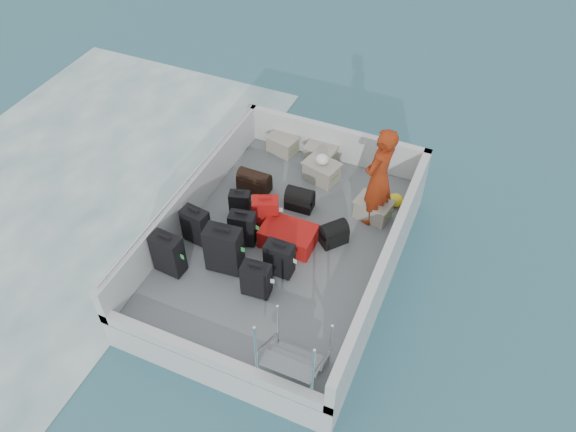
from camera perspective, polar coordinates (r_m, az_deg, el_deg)
name	(u,v)px	position (r m, az deg, el deg)	size (l,w,h in m)	color
ground	(283,266)	(9.76, -0.48, -5.14)	(160.00, 160.00, 0.00)	#1B4C5F
wake_foam	(61,192)	(11.96, -22.05, 2.29)	(10.00, 10.00, 0.00)	white
ferry_hull	(283,255)	(9.53, -0.49, -3.98)	(3.60, 5.00, 0.60)	silver
deck	(283,243)	(9.30, -0.50, -2.73)	(3.30, 4.70, 0.02)	slate
deck_fittings	(295,247)	(8.73, 0.71, -3.14)	(3.60, 5.00, 0.90)	silver
suitcase_0	(168,254)	(8.83, -12.08, -3.83)	(0.47, 0.27, 0.73)	black
suitcase_1	(196,226)	(9.22, -9.33, -1.01)	(0.44, 0.25, 0.65)	black
suitcase_2	(240,204)	(9.59, -4.90, 1.19)	(0.35, 0.21, 0.51)	black
suitcase_3	(224,250)	(8.68, -6.53, -3.42)	(0.55, 0.32, 0.83)	black
suitcase_4	(243,229)	(9.11, -4.63, -1.28)	(0.42, 0.25, 0.62)	black
suitcase_5	(266,213)	(9.35, -2.30, 0.31)	(0.43, 0.26, 0.60)	#B10D11
suitcase_6	(256,280)	(8.41, -3.24, -6.49)	(0.43, 0.25, 0.60)	black
suitcase_7	(279,259)	(8.64, -0.89, -4.41)	(0.44, 0.25, 0.62)	black
suitcase_8	(288,236)	(9.15, 0.03, -2.05)	(0.57, 0.87, 0.34)	#B10D11
duffel_0	(254,183)	(10.13, -3.44, 3.38)	(0.59, 0.30, 0.32)	black
duffel_1	(300,200)	(9.77, 1.19, 1.60)	(0.48, 0.30, 0.32)	black
duffel_2	(333,235)	(9.22, 4.64, -1.91)	(0.44, 0.30, 0.32)	black
crate_0	(283,145)	(10.96, -0.56, 7.24)	(0.53, 0.37, 0.32)	gray
crate_1	(321,155)	(10.73, 3.33, 6.22)	(0.55, 0.38, 0.33)	gray
crate_2	(322,172)	(10.32, 3.43, 4.49)	(0.59, 0.41, 0.36)	gray
crate_3	(373,210)	(9.69, 8.63, 0.63)	(0.57, 0.39, 0.34)	gray
yellow_bag	(396,200)	(10.03, 10.87, 1.60)	(0.28, 0.26, 0.22)	yellow
white_bag	(322,161)	(10.15, 3.50, 5.64)	(0.24, 0.24, 0.18)	white
passenger	(379,177)	(9.17, 9.21, 3.89)	(0.69, 0.44, 1.86)	red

